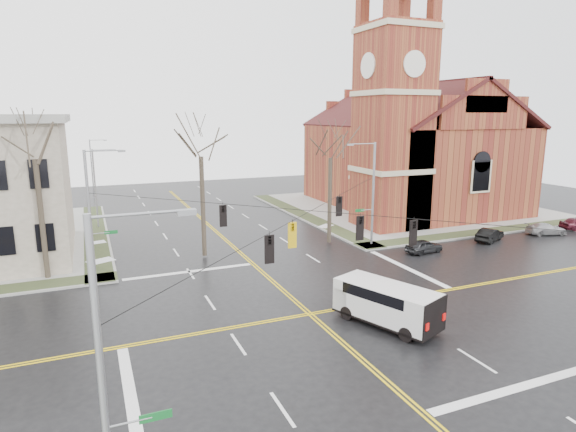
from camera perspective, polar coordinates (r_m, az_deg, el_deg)
name	(u,v)px	position (r m, az deg, el deg)	size (l,w,h in m)	color
ground	(310,314)	(28.86, 2.61, -11.53)	(120.00, 120.00, 0.00)	black
sidewalks	(310,313)	(28.83, 2.62, -11.39)	(80.00, 80.00, 0.17)	gray
road_markings	(310,314)	(28.85, 2.61, -11.52)	(100.00, 100.00, 0.01)	gold
church	(408,140)	(60.71, 14.03, 8.74)	(24.28, 27.48, 27.50)	maroon
signal_pole_ne	(372,191)	(42.56, 9.87, 2.95)	(2.75, 0.22, 9.00)	gray
signal_pole_nw	(92,211)	(35.98, -22.21, 0.59)	(2.75, 0.22, 9.00)	gray
signal_pole_sw	(108,370)	(14.01, -20.54, -16.76)	(2.75, 0.22, 9.00)	gray
span_wires	(311,211)	(26.99, 2.74, 0.63)	(23.02, 23.02, 0.03)	black
traffic_signals	(316,226)	(26.56, 3.34, -1.22)	(8.21, 8.26, 1.30)	black
streetlight_north_a	(97,185)	(52.36, -21.74, 3.41)	(2.30, 0.20, 8.00)	gray
streetlight_north_b	(93,166)	(72.22, -22.14, 5.52)	(2.30, 0.20, 8.00)	gray
cargo_van	(383,301)	(27.69, 11.18, -9.80)	(4.36, 6.34, 2.26)	white
parked_car_a	(424,246)	(42.29, 15.82, -3.46)	(1.36, 3.37, 1.15)	black
parked_car_b	(490,235)	(48.14, 22.79, -2.05)	(1.28, 3.68, 1.21)	black
parked_car_c	(546,229)	(53.11, 28.27, -1.36)	(1.56, 3.84, 1.11)	#959597
tree_nw_far	(34,151)	(36.80, -27.87, 6.83)	(4.00, 4.00, 12.56)	#352D22
tree_nw_near	(201,150)	(38.64, -10.31, 7.73)	(4.00, 4.00, 12.12)	#352D22
tree_ne	(331,152)	(42.41, 5.07, 7.53)	(4.00, 4.00, 11.39)	#352D22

